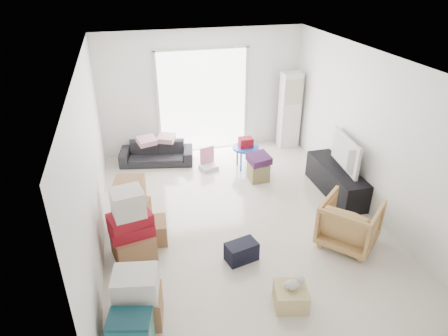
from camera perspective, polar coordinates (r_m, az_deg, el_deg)
The scene contains 21 objects.
room_shell at distance 6.22m, azimuth 2.50°, elevation 2.89°, with size 4.98×6.48×3.18m.
sliding_door at distance 8.96m, azimuth -3.03°, elevation 10.07°, with size 2.10×0.04×2.33m.
ac_tower at distance 9.35m, azimuth 9.35°, elevation 8.11°, with size 0.45×0.30×1.75m, color silver.
tv_console at distance 7.79m, azimuth 15.70°, elevation -1.69°, with size 0.48×1.60×0.53m, color black.
television at distance 7.64m, azimuth 16.02°, elevation 0.51°, with size 1.06×0.61×0.14m, color black.
sofa at distance 8.72m, azimuth -9.65°, elevation 2.53°, with size 1.55×0.45×0.60m, color #252429.
pillow_left at distance 8.57m, azimuth -11.06°, elevation 4.60°, with size 0.39×0.30×0.12m, color #EDADBF.
pillow_right at distance 8.63m, azimuth -8.30°, elevation 5.01°, with size 0.35×0.28×0.12m, color #EDADBF.
armchair at distance 6.43m, azimuth 17.55°, elevation -7.22°, with size 0.81×0.75×0.83m, color tan.
storage_bins at distance 4.89m, azimuth -13.07°, elevation -22.24°, with size 0.54×0.43×0.55m.
box_stack_a at distance 5.13m, azimuth -12.26°, elevation -17.76°, with size 0.62×0.54×0.75m.
box_stack_b at distance 5.98m, azimuth -13.11°, elevation -8.52°, with size 0.68×0.68×1.14m.
box_stack_c at distance 6.79m, azimuth -13.13°, elevation -4.77°, with size 0.66×0.61×0.81m.
loose_box at distance 6.42m, azimuth -10.13°, elevation -8.85°, with size 0.43×0.43×0.36m, color #976844.
duffel_bag at distance 6.00m, azimuth 2.52°, elevation -11.83°, with size 0.46×0.28×0.29m, color black.
ottoman at distance 8.01m, azimuth 4.93°, elevation -0.52°, with size 0.37×0.37×0.37m, color olive.
blanket at distance 7.89m, azimuth 5.01°, elevation 1.09°, with size 0.40×0.40×0.14m, color #3B1A43.
kids_table at distance 8.34m, azimuth 3.11°, elevation 3.11°, with size 0.56×0.56×0.68m.
toy_walker at distance 8.46m, azimuth -2.30°, elevation 0.78°, with size 0.41×0.39×0.46m.
wood_crate at distance 5.43m, azimuth 9.51°, elevation -17.64°, with size 0.41×0.41×0.27m, color tan.
plush_bunny at distance 5.30m, azimuth 9.98°, elevation -15.96°, with size 0.29×0.16×0.14m.
Camera 1 is at (-1.66, -5.39, 3.97)m, focal length 32.00 mm.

